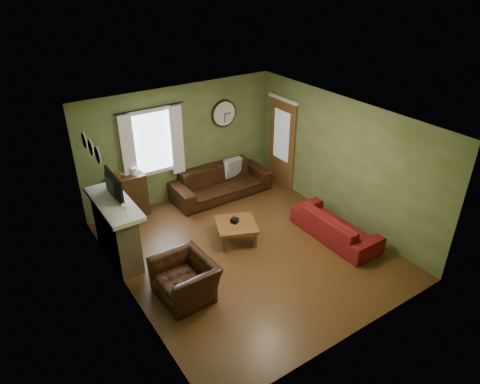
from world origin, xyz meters
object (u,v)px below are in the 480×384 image
armchair (185,279)px  coffee_table (236,232)px  bookshelf (128,197)px  sofa_brown (221,182)px  sofa_red (335,225)px

armchair → coffee_table: size_ratio=1.32×
bookshelf → sofa_brown: bearing=-7.6°
bookshelf → armchair: (-0.12, -2.86, -0.15)m
bookshelf → sofa_brown: (2.14, -0.28, -0.13)m
bookshelf → sofa_red: bookshelf is taller
bookshelf → armchair: size_ratio=0.95×
sofa_brown → coffee_table: bearing=-112.5°
sofa_brown → armchair: (-2.27, -2.58, -0.02)m
bookshelf → coffee_table: size_ratio=1.25×
sofa_brown → armchair: 3.43m
armchair → sofa_red: bearing=84.3°
sofa_brown → sofa_red: 2.92m
sofa_brown → sofa_red: (0.97, -2.75, -0.06)m
bookshelf → sofa_brown: size_ratio=0.41×
sofa_brown → armchair: sofa_brown is taller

